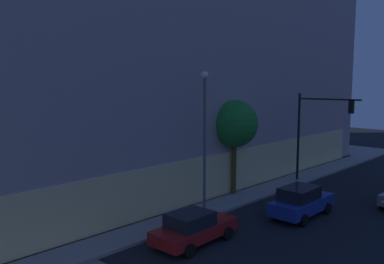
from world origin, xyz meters
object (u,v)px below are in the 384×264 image
modern_building (114,57)px  car_blue (301,201)px  car_red (193,227)px  street_lamp_sidewalk (205,124)px  traffic_light_far_corner (316,123)px  sidewalk_tree (235,124)px

modern_building → car_blue: (-1.12, -19.50, -9.00)m
car_red → modern_building: bearing=65.3°
street_lamp_sidewalk → car_blue: street_lamp_sidewalk is taller
street_lamp_sidewalk → car_blue: (3.31, -4.45, -4.34)m
traffic_light_far_corner → car_blue: 8.78m
traffic_light_far_corner → street_lamp_sidewalk: bearing=172.2°
modern_building → traffic_light_far_corner: size_ratio=5.76×
modern_building → sidewalk_tree: modern_building is taller
street_lamp_sidewalk → car_blue: 7.04m
sidewalk_tree → car_blue: 6.77m
sidewalk_tree → car_red: sidewalk_tree is taller
street_lamp_sidewalk → modern_building: bearing=73.6°
traffic_light_far_corner → street_lamp_sidewalk: size_ratio=0.82×
traffic_light_far_corner → modern_building: bearing=110.8°
street_lamp_sidewalk → sidewalk_tree: bearing=13.8°
car_red → sidewalk_tree: bearing=25.6°
sidewalk_tree → traffic_light_far_corner: bearing=-20.3°
sidewalk_tree → car_red: size_ratio=1.40×
car_red → car_blue: car_blue is taller
modern_building → traffic_light_far_corner: modern_building is taller
modern_building → sidewalk_tree: (-0.39, -14.06, -5.03)m
street_lamp_sidewalk → car_blue: bearing=-53.4°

